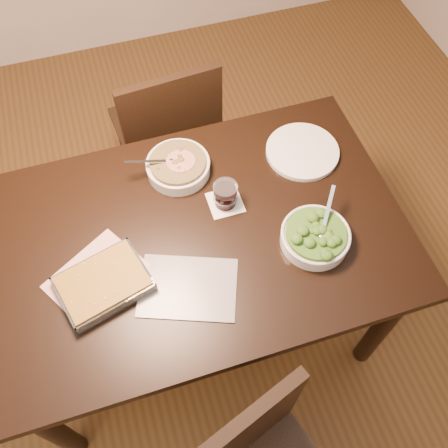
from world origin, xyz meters
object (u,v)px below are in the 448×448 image
stew_bowl (178,166)px  broccoli_bowl (315,236)px  wine_tumbler (225,194)px  chair_far (168,131)px  baking_dish (104,284)px  table (195,249)px  dinner_plate (302,151)px

stew_bowl → broccoli_bowl: 0.54m
wine_tumbler → chair_far: chair_far is taller
wine_tumbler → broccoli_bowl: bearing=-45.2°
baking_dish → table: bearing=2.5°
table → wine_tumbler: wine_tumbler is taller
baking_dish → chair_far: bearing=49.5°
stew_bowl → wine_tumbler: 0.22m
chair_far → stew_bowl: bearing=79.2°
table → dinner_plate: size_ratio=5.28×
stew_bowl → broccoli_bowl: (0.35, -0.41, -0.00)m
table → stew_bowl: stew_bowl is taller
table → broccoli_bowl: 0.41m
stew_bowl → broccoli_bowl: bearing=-49.8°
baking_dish → wine_tumbler: (0.45, 0.19, 0.03)m
table → baking_dish: (-0.31, -0.10, 0.12)m
stew_bowl → baking_dish: stew_bowl is taller
stew_bowl → broccoli_bowl: size_ratio=1.07×
baking_dish → stew_bowl: bearing=32.7°
table → chair_far: 0.72m
stew_bowl → baking_dish: 0.50m
dinner_plate → chair_far: (-0.41, 0.48, -0.26)m
stew_bowl → dinner_plate: (0.45, -0.05, -0.02)m
broccoli_bowl → dinner_plate: bearing=73.7°
broccoli_bowl → wine_tumbler: 0.33m
stew_bowl → wine_tumbler: (0.12, -0.18, 0.02)m
stew_bowl → chair_far: size_ratio=0.28×
table → wine_tumbler: (0.14, 0.09, 0.15)m
wine_tumbler → chair_far: bearing=96.8°
dinner_plate → table: bearing=-155.6°
stew_bowl → wine_tumbler: size_ratio=2.76×
broccoli_bowl → wine_tumbler: (-0.23, 0.23, 0.02)m
wine_tumbler → dinner_plate: size_ratio=0.34×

